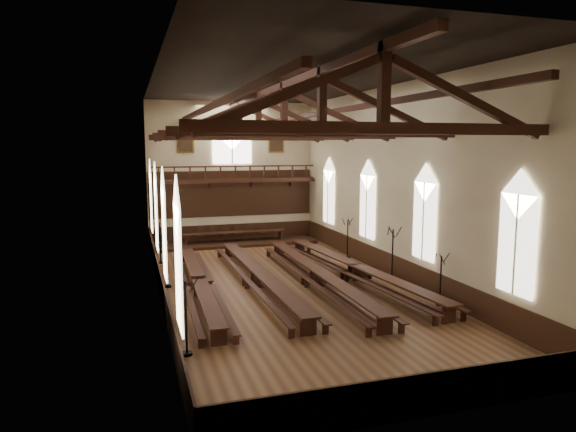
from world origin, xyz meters
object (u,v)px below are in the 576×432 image
at_px(refectory_row_b, 259,274).
at_px(candelabrum_right_far, 347,246).
at_px(candelabrum_right_mid, 392,264).
at_px(refectory_row_c, 318,273).
at_px(candelabrum_left_far, 160,250).
at_px(dais, 235,243).
at_px(candelabrum_left_mid, 167,271).
at_px(candelabrum_right_near, 440,290).
at_px(high_table, 234,233).
at_px(candelabrum_left_near, 186,332).
at_px(refectory_row_d, 355,268).
at_px(refectory_row_a, 199,281).

distance_m(refectory_row_b, candelabrum_right_far, 8.15).
bearing_deg(refectory_row_b, candelabrum_right_mid, -9.12).
relative_size(refectory_row_c, candelabrum_left_far, 5.80).
xyz_separation_m(dais, candelabrum_left_mid, (-5.33, -9.96, 0.70)).
distance_m(candelabrum_left_mid, candelabrum_right_near, 12.85).
distance_m(candelabrum_right_mid, candelabrum_right_far, 5.63).
relative_size(high_table, candelabrum_right_mid, 2.57).
bearing_deg(candelabrum_left_near, candelabrum_right_near, 11.05).
bearing_deg(refectory_row_d, candelabrum_left_far, 144.17).
distance_m(refectory_row_c, candelabrum_right_far, 6.55).
height_order(refectory_row_a, high_table, high_table).
bearing_deg(refectory_row_b, candelabrum_left_mid, 165.70).
xyz_separation_m(high_table, candelabrum_right_far, (5.77, -6.52, -0.02)).
xyz_separation_m(candelabrum_left_near, candelabrum_right_near, (11.10, 2.17, -0.11)).
distance_m(refectory_row_a, refectory_row_b, 2.99).
relative_size(refectory_row_c, candelabrum_left_near, 5.61).
height_order(refectory_row_b, candelabrum_right_far, candelabrum_right_far).
bearing_deg(candelabrum_right_far, candelabrum_right_mid, -90.00).
height_order(refectory_row_a, candelabrum_left_far, candelabrum_left_far).
distance_m(refectory_row_d, candelabrum_left_far, 11.62).
bearing_deg(refectory_row_c, refectory_row_d, 10.65).
xyz_separation_m(refectory_row_c, refectory_row_d, (2.23, 0.42, 0.01)).
relative_size(high_table, candelabrum_right_far, 2.90).
height_order(refectory_row_a, dais, refectory_row_a).
distance_m(high_table, candelabrum_right_far, 8.70).
height_order(refectory_row_a, candelabrum_right_mid, candelabrum_right_mid).
bearing_deg(candelabrum_left_far, candelabrum_left_mid, -90.00).
bearing_deg(candelabrum_left_far, dais, 40.50).
bearing_deg(candelabrum_left_mid, candelabrum_right_near, -30.22).
xyz_separation_m(candelabrum_left_near, candelabrum_right_far, (11.10, 12.07, -0.05)).
xyz_separation_m(refectory_row_c, candelabrum_left_far, (-7.19, 7.22, 0.19)).
xyz_separation_m(candelabrum_left_mid, candelabrum_left_far, (-0.00, 5.41, -0.02)).
relative_size(refectory_row_d, dais, 1.33).
bearing_deg(candelabrum_right_near, candelabrum_right_far, 90.00).
height_order(refectory_row_b, candelabrum_left_mid, candelabrum_left_mid).
bearing_deg(refectory_row_c, refectory_row_b, 166.03).
xyz_separation_m(refectory_row_d, candelabrum_left_near, (-9.42, -7.24, 0.21)).
bearing_deg(candelabrum_right_far, candelabrum_right_near, -90.00).
bearing_deg(candelabrum_left_mid, refectory_row_d, -8.43).
bearing_deg(refectory_row_b, dais, 84.86).
distance_m(refectory_row_d, candelabrum_left_mid, 9.53).
xyz_separation_m(refectory_row_d, candelabrum_right_far, (1.68, 4.84, 0.17)).
relative_size(refectory_row_b, refectory_row_c, 1.00).
bearing_deg(candelabrum_left_mid, candelabrum_right_far, 17.22).
bearing_deg(candelabrum_right_near, refectory_row_c, 130.05).
xyz_separation_m(refectory_row_a, candelabrum_left_near, (-1.36, -7.27, 0.28)).
bearing_deg(refectory_row_b, candelabrum_left_near, -119.94).
height_order(refectory_row_d, candelabrum_right_mid, candelabrum_right_mid).
bearing_deg(refectory_row_d, candelabrum_right_near, -71.68).
bearing_deg(refectory_row_a, candelabrum_left_mid, 134.85).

